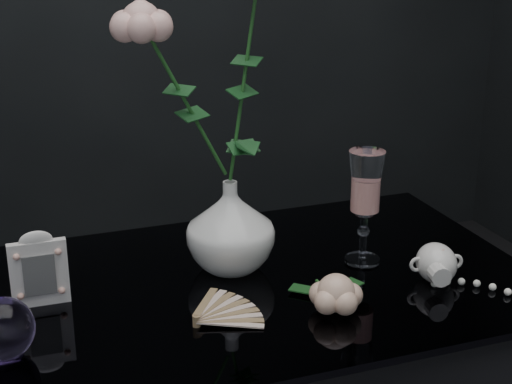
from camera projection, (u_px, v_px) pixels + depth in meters
name	position (u px, v px, depth m)	size (l,w,h in m)	color
vase	(231.00, 226.00, 1.31)	(0.15, 0.15, 0.16)	white
wine_glass	(365.00, 207.00, 1.33)	(0.06, 0.06, 0.20)	white
picture_frame	(39.00, 268.00, 1.20)	(0.09, 0.07, 0.12)	white
paperweight	(3.00, 329.00, 1.06)	(0.09, 0.09, 0.09)	#9577C2
paper_fan	(197.00, 320.00, 1.15)	(0.20, 0.16, 0.02)	#F5E4C4
loose_rose	(336.00, 293.00, 1.18)	(0.14, 0.18, 0.06)	beige
pearl_jar	(436.00, 261.00, 1.29)	(0.23, 0.24, 0.07)	white
roses	(213.00, 69.00, 1.22)	(0.28, 0.12, 0.41)	#FFB5A9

